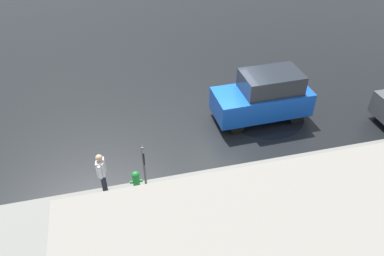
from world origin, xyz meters
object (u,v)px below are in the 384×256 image
(moving_hatchback, at_px, (264,96))
(pedestrian, at_px, (102,171))
(fire_hydrant, at_px, (136,181))
(sign_post, at_px, (144,169))

(moving_hatchback, distance_m, pedestrian, 7.16)
(fire_hydrant, height_order, pedestrian, pedestrian)
(moving_hatchback, xyz_separation_m, pedestrian, (6.61, 2.75, -0.07))
(fire_hydrant, xyz_separation_m, pedestrian, (1.03, -0.15, 0.56))
(fire_hydrant, relative_size, pedestrian, 0.50)
(fire_hydrant, bearing_deg, pedestrian, -8.33)
(moving_hatchback, distance_m, sign_post, 6.47)
(fire_hydrant, bearing_deg, moving_hatchback, -152.57)
(fire_hydrant, relative_size, sign_post, 0.33)
(pedestrian, bearing_deg, sign_post, 145.62)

